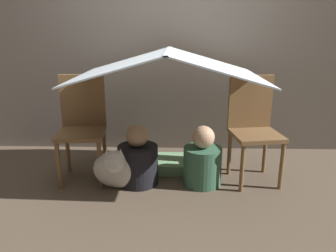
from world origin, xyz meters
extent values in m
plane|color=brown|center=(0.00, 0.00, 0.00)|extent=(8.80, 8.80, 0.00)
cube|color=#6B6056|center=(0.00, 1.08, 1.25)|extent=(7.00, 0.05, 2.50)
cylinder|color=brown|center=(-0.92, 0.02, 0.21)|extent=(0.04, 0.04, 0.42)
cylinder|color=brown|center=(-0.58, 0.05, 0.21)|extent=(0.04, 0.04, 0.42)
cylinder|color=brown|center=(-0.95, 0.37, 0.21)|extent=(0.04, 0.04, 0.42)
cylinder|color=brown|center=(-0.61, 0.40, 0.21)|extent=(0.04, 0.04, 0.42)
cube|color=brown|center=(-0.77, 0.21, 0.44)|extent=(0.44, 0.44, 0.04)
cube|color=brown|center=(-0.78, 0.40, 0.69)|extent=(0.40, 0.07, 0.48)
cylinder|color=brown|center=(0.62, 0.01, 0.21)|extent=(0.04, 0.04, 0.42)
cylinder|color=brown|center=(0.96, 0.07, 0.21)|extent=(0.04, 0.04, 0.42)
cylinder|color=brown|center=(0.57, 0.35, 0.21)|extent=(0.04, 0.04, 0.42)
cylinder|color=brown|center=(0.91, 0.41, 0.21)|extent=(0.04, 0.04, 0.42)
cube|color=brown|center=(0.77, 0.21, 0.44)|extent=(0.46, 0.46, 0.04)
cube|color=brown|center=(0.74, 0.39, 0.69)|extent=(0.40, 0.09, 0.48)
cube|color=silver|center=(-0.38, 0.21, 1.04)|extent=(0.77, 1.13, 0.23)
cube|color=silver|center=(0.38, 0.21, 1.04)|extent=(0.77, 1.13, 0.23)
cube|color=silver|center=(0.00, 0.21, 1.15)|extent=(0.04, 1.13, 0.01)
cylinder|color=black|center=(-0.26, 0.15, 0.17)|extent=(0.35, 0.35, 0.35)
sphere|color=tan|center=(-0.26, 0.15, 0.44)|extent=(0.19, 0.19, 0.19)
cylinder|color=#38664C|center=(0.30, 0.15, 0.17)|extent=(0.33, 0.33, 0.34)
sphere|color=#D6A884|center=(0.30, 0.15, 0.44)|extent=(0.19, 0.19, 0.19)
ellipsoid|color=silver|center=(-0.42, 0.06, 0.17)|extent=(0.44, 0.19, 0.34)
sphere|color=silver|center=(-0.42, -0.11, 0.31)|extent=(0.18, 0.18, 0.18)
ellipsoid|color=silver|center=(-0.42, -0.19, 0.29)|extent=(0.07, 0.09, 0.06)
cone|color=silver|center=(-0.47, -0.11, 0.38)|extent=(0.06, 0.06, 0.08)
cone|color=silver|center=(-0.37, -0.11, 0.38)|extent=(0.06, 0.06, 0.08)
cube|color=#7FB27F|center=(-0.08, 0.46, 0.05)|extent=(0.47, 0.38, 0.10)
camera|label=1|loc=(0.08, -2.51, 1.32)|focal=35.00mm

